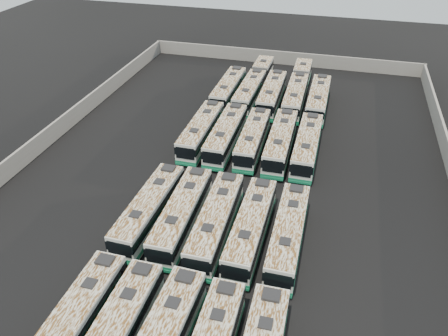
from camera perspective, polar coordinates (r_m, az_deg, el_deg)
ground at (r=45.00m, az=0.40°, el=-2.11°), size 140.00×140.00×0.00m
perimeter_wall at (r=44.37m, az=0.40°, el=-0.95°), size 45.20×73.20×2.20m
bus_front_far_left at (r=32.23m, az=-19.02°, el=-18.83°), size 2.42×11.24×3.16m
bus_midfront_far_left at (r=39.70m, az=-9.72°, el=-5.34°), size 2.62×11.30×3.17m
bus_midfront_left at (r=38.76m, az=-5.52°, el=-6.03°), size 2.67×11.40×3.20m
bus_midfront_center at (r=37.83m, az=-1.08°, el=-6.98°), size 2.66×11.50×3.23m
bus_midfront_right at (r=37.31m, az=3.51°, el=-7.79°), size 2.44×11.28×3.17m
bus_midfront_far_right at (r=37.07m, az=8.37°, el=-8.53°), size 2.41×11.12×3.13m
bus_midback_far_left at (r=51.29m, az=-2.99°, el=4.85°), size 2.44×11.39×3.21m
bus_midback_left at (r=50.43m, az=0.25°, el=4.38°), size 2.52×11.51×3.24m
bus_midback_center at (r=49.88m, az=3.77°, el=3.86°), size 2.59×11.05×3.10m
bus_midback_right at (r=49.42m, az=7.38°, el=3.42°), size 2.60×11.51×3.23m
bus_midback_far_right at (r=49.17m, az=10.78°, el=2.87°), size 2.40×11.29×3.18m
bus_back_far_left at (r=62.16m, az=0.59°, el=10.23°), size 2.43×11.32×3.19m
bus_back_left at (r=64.04m, az=3.96°, el=10.86°), size 2.59×17.45×3.16m
bus_back_center at (r=60.89m, az=6.24°, el=9.54°), size 2.58×11.53×3.24m
bus_back_right at (r=63.33m, az=9.60°, el=10.22°), size 2.66×17.68×3.20m
bus_back_far_right at (r=60.38m, az=12.20°, el=8.75°), size 2.44×11.47×3.23m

